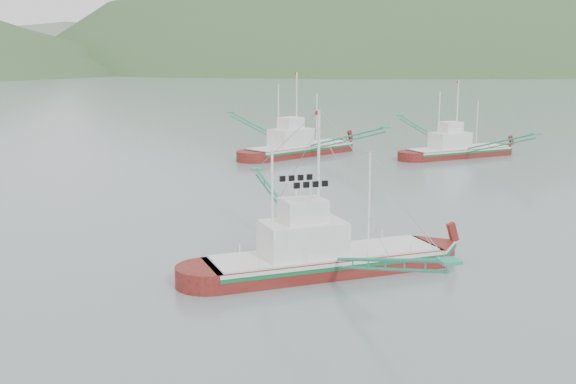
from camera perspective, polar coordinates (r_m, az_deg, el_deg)
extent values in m
plane|color=slate|center=(41.54, 1.99, -5.89)|extent=(1200.00, 1200.00, 0.00)
cube|color=#5E120E|center=(40.47, 2.95, -6.10)|extent=(13.65, 5.13, 1.78)
cube|color=silver|center=(40.25, 2.96, -5.07)|extent=(13.39, 5.17, 0.20)
cube|color=#0D6132|center=(40.32, 2.95, -5.38)|extent=(13.39, 5.19, 0.20)
cube|color=silver|center=(40.20, 2.96, -4.83)|extent=(12.96, 4.87, 0.11)
cube|color=silver|center=(39.46, 1.20, -3.72)|extent=(4.75, 3.36, 1.95)
cube|color=silver|center=(39.08, 1.21, -1.46)|extent=(2.53, 2.22, 1.24)
cylinder|color=white|center=(39.13, 2.42, 0.67)|extent=(0.14, 0.14, 7.99)
cylinder|color=white|center=(38.29, -1.25, -0.46)|extent=(0.12, 0.12, 6.79)
cylinder|color=white|center=(40.66, 6.44, -0.71)|extent=(0.11, 0.11, 5.59)
cube|color=#5E120E|center=(85.24, 0.91, 3.05)|extent=(14.32, 10.29, 1.90)
cube|color=silver|center=(85.13, 0.92, 3.59)|extent=(14.11, 10.22, 0.21)
cube|color=#0D6132|center=(85.16, 0.92, 3.44)|extent=(14.12, 10.23, 0.21)
cube|color=silver|center=(85.11, 0.92, 3.72)|extent=(13.61, 9.77, 0.11)
cube|color=silver|center=(84.00, 0.22, 4.31)|extent=(5.64, 4.98, 2.09)
cube|color=silver|center=(83.82, 0.22, 5.48)|extent=(3.18, 3.04, 1.33)
cylinder|color=white|center=(84.34, 0.69, 6.55)|extent=(0.15, 0.15, 8.57)
cylinder|color=white|center=(82.45, -0.75, 5.99)|extent=(0.13, 0.13, 7.28)
cylinder|color=white|center=(86.77, 2.29, 5.82)|extent=(0.11, 0.11, 6.00)
cube|color=#5E120E|center=(86.16, 13.30, 2.83)|extent=(13.37, 6.22, 1.72)
cube|color=silver|center=(86.06, 13.32, 3.31)|extent=(13.14, 6.23, 0.19)
cube|color=#0D6132|center=(86.09, 13.32, 3.17)|extent=(13.14, 6.25, 0.19)
cube|color=silver|center=(86.04, 13.33, 3.43)|extent=(12.70, 5.91, 0.10)
cube|color=silver|center=(85.10, 12.69, 3.99)|extent=(4.81, 3.64, 1.90)
cube|color=silver|center=(84.93, 12.73, 5.03)|extent=(2.61, 2.35, 1.21)
cylinder|color=white|center=(85.35, 13.22, 5.97)|extent=(0.14, 0.14, 7.76)
cylinder|color=white|center=(83.78, 11.84, 5.53)|extent=(0.12, 0.12, 6.59)
cylinder|color=white|center=(87.41, 14.71, 5.24)|extent=(0.10, 0.10, 5.43)
ellipsoid|color=#304F29|center=(531.33, 14.53, 9.46)|extent=(684.00, 432.00, 306.00)
ellipsoid|color=slate|center=(599.72, -10.09, 9.79)|extent=(960.00, 400.00, 240.00)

